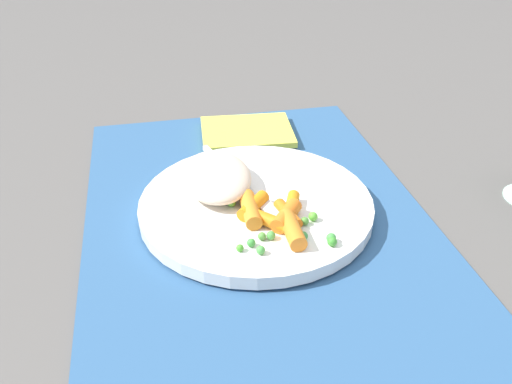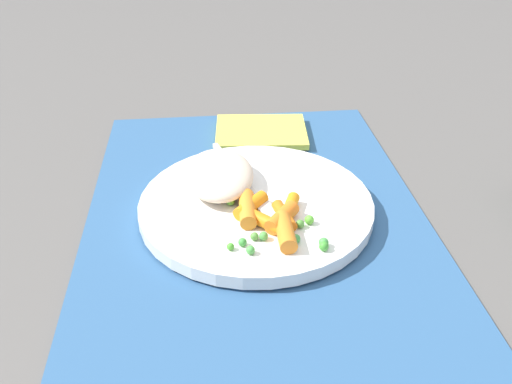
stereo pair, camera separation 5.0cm
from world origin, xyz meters
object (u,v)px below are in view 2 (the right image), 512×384
Objects in this scene: rice_mound at (219,174)px; fork at (249,189)px; plate at (256,205)px; napkin at (261,132)px; carrot_portion at (269,216)px.

rice_mound reaches higher than fork.
fork reaches higher than plate.
napkin is at bearing 157.09° from rice_mound.
carrot_portion is at bearing 31.48° from rice_mound.
rice_mound is at bearing -117.01° from fork.
carrot_portion is (0.04, 0.01, 0.01)m from plate.
carrot_portion reaches higher than napkin.
napkin is at bearing 171.99° from plate.
carrot_portion is 0.77× the size of napkin.
plate is 2.31× the size of rice_mound.
rice_mound is 1.14× the size of carrot_portion.
fork is at bearing -10.65° from napkin.
fork is 0.17m from napkin.
napkin is at bearing 175.68° from carrot_portion.
rice_mound reaches higher than carrot_portion.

